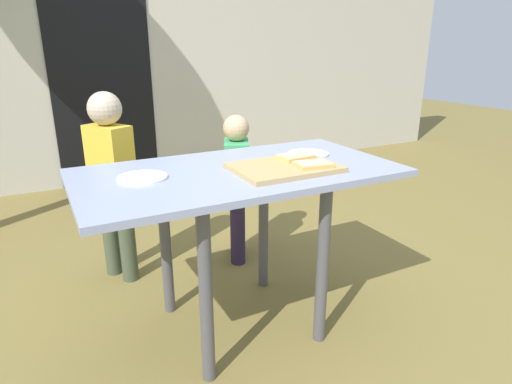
# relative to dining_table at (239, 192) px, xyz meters

# --- Properties ---
(ground_plane) EXTENTS (16.00, 16.00, 0.00)m
(ground_plane) POSITION_rel_dining_table_xyz_m (0.00, 0.00, -0.67)
(ground_plane) COLOR olive
(house_wall_back) EXTENTS (8.00, 0.20, 2.44)m
(house_wall_back) POSITION_rel_dining_table_xyz_m (0.00, 2.75, 0.55)
(house_wall_back) COLOR #BCB7A8
(house_wall_back) RESTS_ON ground
(house_door) EXTENTS (0.90, 0.02, 2.00)m
(house_door) POSITION_rel_dining_table_xyz_m (-0.12, 2.64, 0.33)
(house_door) COLOR black
(house_door) RESTS_ON ground
(dining_table) EXTENTS (1.36, 0.72, 0.78)m
(dining_table) POSITION_rel_dining_table_xyz_m (0.00, 0.00, 0.00)
(dining_table) COLOR #909ABC
(dining_table) RESTS_ON ground
(cutting_board) EXTENTS (0.43, 0.31, 0.02)m
(cutting_board) POSITION_rel_dining_table_xyz_m (0.17, -0.10, 0.11)
(cutting_board) COLOR tan
(cutting_board) RESTS_ON dining_table
(pizza_slice_near_right) EXTENTS (0.16, 0.12, 0.02)m
(pizza_slice_near_right) POSITION_rel_dining_table_xyz_m (0.26, -0.17, 0.13)
(pizza_slice_near_right) COLOR tan
(pizza_slice_near_right) RESTS_ON cutting_board
(pizza_slice_far_right) EXTENTS (0.16, 0.12, 0.02)m
(pizza_slice_far_right) POSITION_rel_dining_table_xyz_m (0.27, -0.03, 0.13)
(pizza_slice_far_right) COLOR tan
(pizza_slice_far_right) RESTS_ON cutting_board
(plate_white_right) EXTENTS (0.20, 0.20, 0.01)m
(plate_white_right) POSITION_rel_dining_table_xyz_m (0.41, 0.07, 0.11)
(plate_white_right) COLOR white
(plate_white_right) RESTS_ON dining_table
(plate_white_left) EXTENTS (0.20, 0.20, 0.01)m
(plate_white_left) POSITION_rel_dining_table_xyz_m (-0.40, 0.05, 0.11)
(plate_white_left) COLOR white
(plate_white_left) RESTS_ON dining_table
(child_left) EXTENTS (0.24, 0.28, 1.06)m
(child_left) POSITION_rel_dining_table_xyz_m (-0.41, 0.73, -0.06)
(child_left) COLOR #434D36
(child_left) RESTS_ON ground
(child_right) EXTENTS (0.23, 0.28, 0.90)m
(child_right) POSITION_rel_dining_table_xyz_m (0.28, 0.63, -0.17)
(child_right) COLOR #2E223D
(child_right) RESTS_ON ground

